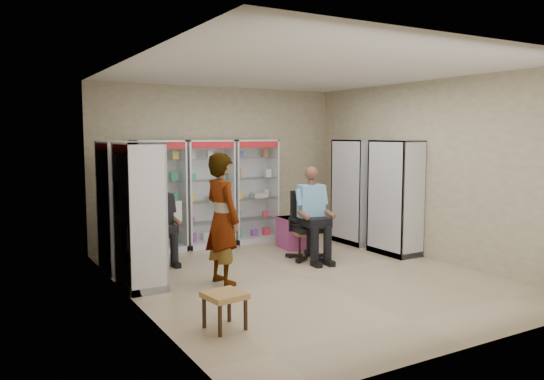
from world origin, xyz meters
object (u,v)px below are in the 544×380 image
cabinet_back_right (253,191)px  cabinet_left_far (119,206)px  pink_trunk (296,232)px  woven_stool_b (225,311)px  cabinet_back_left (159,196)px  woven_stool_a (305,242)px  wooden_chair (159,234)px  standing_man (222,219)px  office_chair (309,225)px  cabinet_back_mid (208,194)px  seated_shopkeeper (311,217)px  cabinet_right_near (395,198)px  cabinet_left_near (140,215)px  cabinet_right_far (355,192)px

cabinet_back_right → cabinet_left_far: size_ratio=1.00×
pink_trunk → woven_stool_b: 4.28m
cabinet_back_left → woven_stool_a: bearing=-30.7°
wooden_chair → standing_man: 1.80m
office_chair → cabinet_back_mid: bearing=128.1°
seated_shopkeeper → standing_man: (-1.87, -0.56, 0.19)m
cabinet_back_mid → office_chair: cabinet_back_mid is taller
cabinet_right_near → cabinet_back_right: bearing=36.2°
woven_stool_b → cabinet_left_near: bearing=99.2°
cabinet_left_far → pink_trunk: size_ratio=3.39×
seated_shopkeeper → standing_man: size_ratio=0.80×
office_chair → woven_stool_a: bearing=71.6°
cabinet_back_left → standing_man: bearing=-87.1°
cabinet_left_far → pink_trunk: (3.25, 0.01, -0.72)m
pink_trunk → woven_stool_a: bearing=-101.0°
cabinet_right_far → woven_stool_a: size_ratio=5.52×
cabinet_back_mid → cabinet_left_near: size_ratio=1.00×
cabinet_right_far → cabinet_left_far: 4.46m
office_chair → woven_stool_b: bearing=-130.8°
seated_shopkeeper → office_chair: bearing=98.4°
pink_trunk → standing_man: (-2.19, -1.51, 0.64)m
cabinet_back_right → wooden_chair: bearing=-161.2°
office_chair → standing_man: bearing=-153.5°
wooden_chair → office_chair: office_chair is taller
cabinet_left_far → standing_man: bearing=35.1°
cabinet_back_right → woven_stool_a: (0.34, -1.33, -0.82)m
cabinet_back_left → cabinet_left_near: (-0.93, -2.03, 0.00)m
cabinet_right_far → woven_stool_a: (-1.29, -0.20, -0.82)m
cabinet_left_near → standing_man: (1.05, -0.40, -0.08)m
cabinet_back_mid → cabinet_left_far: (-1.88, -0.93, 0.00)m
office_chair → cabinet_right_near: bearing=-6.6°
cabinet_right_near → pink_trunk: size_ratio=3.39×
cabinet_back_mid → pink_trunk: 1.80m
cabinet_right_far → office_chair: bearing=114.1°
woven_stool_a → woven_stool_b: size_ratio=0.90×
cabinet_back_mid → cabinet_left_near: 2.77m
cabinet_right_far → office_chair: (-1.54, -0.69, -0.42)m
woven_stool_b → seated_shopkeeper: bearing=40.2°
office_chair → standing_man: standing_man is taller
cabinet_left_near → office_chair: cabinet_left_near is taller
wooden_chair → pink_trunk: (2.57, -0.19, -0.19)m
wooden_chair → standing_man: bearing=-77.6°
cabinet_right_near → woven_stool_a: (-1.29, 0.90, -0.82)m
woven_stool_b → woven_stool_a: bearing=43.9°
cabinet_back_left → pink_trunk: size_ratio=3.39×
cabinet_back_right → cabinet_right_far: 1.98m
cabinet_back_right → cabinet_left_far: bearing=-161.8°
cabinet_back_right → woven_stool_b: cabinet_back_right is taller
office_chair → woven_stool_b: 3.44m
cabinet_left_far → woven_stool_a: size_ratio=5.52×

